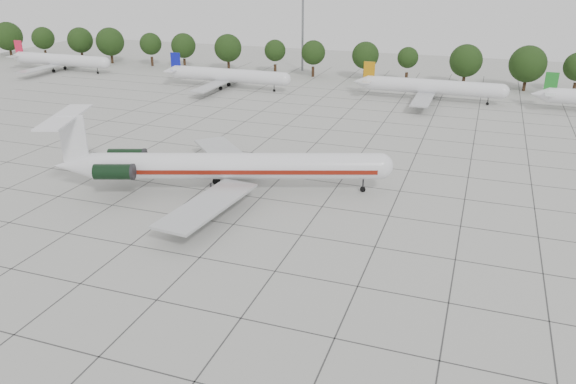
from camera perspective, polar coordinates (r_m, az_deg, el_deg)
name	(u,v)px	position (r m, az deg, el deg)	size (l,w,h in m)	color
ground	(301,235)	(60.41, 1.36, -4.42)	(260.00, 260.00, 0.00)	#AEADA6
apron_joints	(337,186)	(73.56, 5.02, 0.60)	(170.00, 170.00, 0.02)	#383838
main_airliner	(218,166)	(70.81, -7.15, 2.67)	(41.48, 31.58, 9.98)	silver
bg_airliner_a	(60,60)	(163.28, -22.12, 12.31)	(28.24, 27.20, 7.40)	silver
bg_airliner_b	(227,76)	(131.44, -6.17, 11.68)	(28.24, 27.20, 7.40)	silver
bg_airliner_c	(431,87)	(122.16, 14.37, 10.29)	(28.24, 27.20, 7.40)	silver
tree_line	(365,55)	(140.77, 7.87, 13.59)	(249.86, 8.44, 10.22)	#332114
floodlight_mast	(303,15)	(151.19, 1.51, 17.56)	(1.60, 1.60, 25.45)	slate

